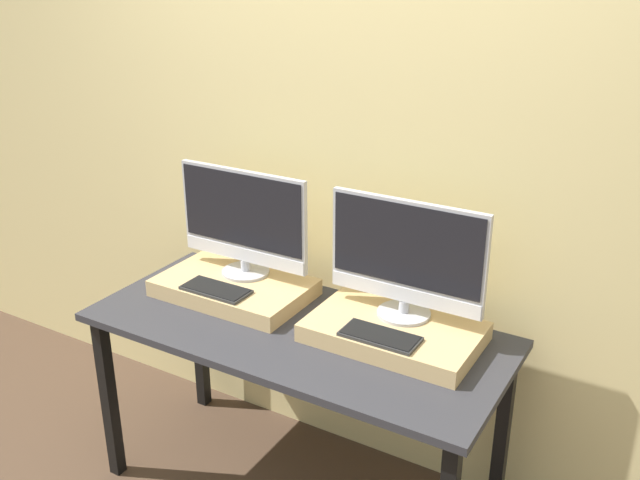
{
  "coord_description": "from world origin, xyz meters",
  "views": [
    {
      "loc": [
        1.27,
        -1.63,
        2.1
      ],
      "look_at": [
        0.0,
        0.53,
        1.07
      ],
      "focal_mm": 40.0,
      "sensor_mm": 36.0,
      "label": 1
    }
  ],
  "objects_px": {
    "monitor_left": "(243,221)",
    "keyboard_left": "(216,289)",
    "keyboard_right": "(380,336)",
    "monitor_right": "(406,257)"
  },
  "relations": [
    {
      "from": "monitor_left",
      "to": "keyboard_left",
      "type": "distance_m",
      "value": 0.3
    },
    {
      "from": "keyboard_left",
      "to": "keyboard_right",
      "type": "height_order",
      "value": "same"
    },
    {
      "from": "keyboard_left",
      "to": "keyboard_right",
      "type": "relative_size",
      "value": 1.0
    },
    {
      "from": "monitor_right",
      "to": "keyboard_right",
      "type": "distance_m",
      "value": 0.3
    },
    {
      "from": "keyboard_left",
      "to": "monitor_right",
      "type": "relative_size",
      "value": 0.47
    },
    {
      "from": "keyboard_left",
      "to": "monitor_right",
      "type": "bearing_deg",
      "value": 15.37
    },
    {
      "from": "monitor_right",
      "to": "keyboard_right",
      "type": "height_order",
      "value": "monitor_right"
    },
    {
      "from": "keyboard_right",
      "to": "monitor_left",
      "type": "bearing_deg",
      "value": 164.63
    },
    {
      "from": "monitor_left",
      "to": "keyboard_right",
      "type": "distance_m",
      "value": 0.78
    },
    {
      "from": "keyboard_left",
      "to": "monitor_left",
      "type": "bearing_deg",
      "value": 90.0
    }
  ]
}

